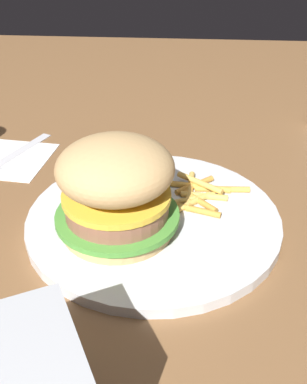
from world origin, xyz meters
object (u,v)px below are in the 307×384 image
at_px(fries_pile, 198,194).
at_px(fork, 7,158).
at_px(napkin, 8,159).
at_px(sandwich, 116,187).
at_px(plate, 153,219).

relative_size(fries_pile, fork, 0.65).
bearing_deg(fries_pile, fork, 160.43).
bearing_deg(fork, napkin, 67.32).
distance_m(sandwich, fries_pile, 0.12).
bearing_deg(napkin, sandwich, -42.32).
bearing_deg(fries_pile, sandwich, -141.30).
height_order(fries_pile, fork, fries_pile).
distance_m(sandwich, napkin, 0.25).
xyz_separation_m(sandwich, fork, (-0.18, 0.16, -0.06)).
height_order(plate, fries_pile, fries_pile).
xyz_separation_m(sandwich, fries_pile, (0.08, 0.07, -0.05)).
xyz_separation_m(fries_pile, fork, (-0.26, 0.09, -0.01)).
relative_size(plate, sandwich, 2.16).
distance_m(plate, fries_pile, 0.06).
bearing_deg(fork, sandwich, -41.96).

